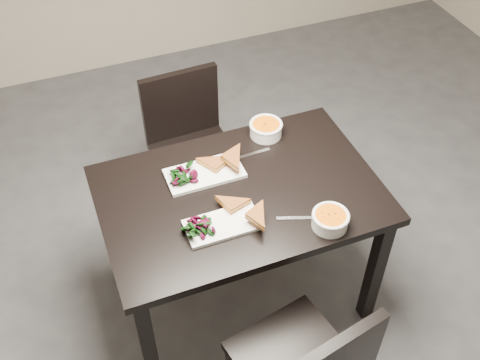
{
  "coord_description": "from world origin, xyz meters",
  "views": [
    {
      "loc": [
        -0.89,
        -1.43,
        2.53
      ],
      "look_at": [
        -0.27,
        0.18,
        0.82
      ],
      "focal_mm": 43.27,
      "sensor_mm": 36.0,
      "label": 1
    }
  ],
  "objects": [
    {
      "name": "sandwich_near",
      "position": [
        -0.34,
        0.04,
        0.79
      ],
      "size": [
        0.18,
        0.15,
        0.05
      ],
      "primitive_type": null,
      "rotation": [
        0.0,
        0.0,
        0.3
      ],
      "color": "#AE5B24",
      "rests_on": "plate_near"
    },
    {
      "name": "soup_bowl_far",
      "position": [
        -0.02,
        0.49,
        0.79
      ],
      "size": [
        0.16,
        0.16,
        0.07
      ],
      "color": "white",
      "rests_on": "table"
    },
    {
      "name": "cutlery_near",
      "position": [
        -0.1,
        -0.05,
        0.75
      ],
      "size": [
        0.17,
        0.08,
        0.0
      ],
      "primitive_type": "cube",
      "rotation": [
        0.0,
        0.0,
        -0.35
      ],
      "color": "silver",
      "rests_on": "table"
    },
    {
      "name": "plate_far",
      "position": [
        -0.38,
        0.33,
        0.76
      ],
      "size": [
        0.34,
        0.17,
        0.02
      ],
      "primitive_type": "cube",
      "color": "white",
      "rests_on": "table"
    },
    {
      "name": "plate_near",
      "position": [
        -0.4,
        0.02,
        0.76
      ],
      "size": [
        0.31,
        0.15,
        0.02
      ],
      "primitive_type": "cube",
      "color": "white",
      "rests_on": "table"
    },
    {
      "name": "salad_near",
      "position": [
        -0.5,
        0.02,
        0.79
      ],
      "size": [
        0.1,
        0.09,
        0.04
      ],
      "primitive_type": null,
      "color": "black",
      "rests_on": "plate_near"
    },
    {
      "name": "sandwich_far",
      "position": [
        -0.31,
        0.32,
        0.79
      ],
      "size": [
        0.21,
        0.2,
        0.06
      ],
      "primitive_type": null,
      "rotation": [
        0.0,
        0.0,
        0.54
      ],
      "color": "#AE5B24",
      "rests_on": "plate_far"
    },
    {
      "name": "salad_far",
      "position": [
        -0.48,
        0.33,
        0.79
      ],
      "size": [
        0.11,
        0.1,
        0.05
      ],
      "primitive_type": null,
      "color": "black",
      "rests_on": "plate_far"
    },
    {
      "name": "ground",
      "position": [
        0.0,
        0.0,
        0.0
      ],
      "size": [
        5.0,
        5.0,
        0.0
      ],
      "primitive_type": "plane",
      "color": "#47474C",
      "rests_on": "ground"
    },
    {
      "name": "table",
      "position": [
        -0.27,
        0.18,
        0.65
      ],
      "size": [
        1.2,
        0.8,
        0.75
      ],
      "color": "black",
      "rests_on": "ground"
    },
    {
      "name": "soup_bowl_near",
      "position": [
        -0.0,
        -0.13,
        0.79
      ],
      "size": [
        0.15,
        0.15,
        0.07
      ],
      "color": "white",
      "rests_on": "table"
    },
    {
      "name": "chair_far",
      "position": [
        -0.29,
        0.88,
        0.48
      ],
      "size": [
        0.44,
        0.44,
        0.85
      ],
      "rotation": [
        0.0,
        0.0,
        0.05
      ],
      "color": "black",
      "rests_on": "ground"
    },
    {
      "name": "cutlery_far",
      "position": [
        -0.13,
        0.38,
        0.75
      ],
      "size": [
        0.18,
        0.02,
        0.0
      ],
      "primitive_type": "cube",
      "rotation": [
        0.0,
        0.0,
        0.03
      ],
      "color": "silver",
      "rests_on": "table"
    }
  ]
}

